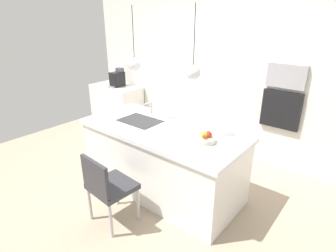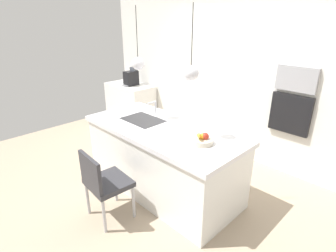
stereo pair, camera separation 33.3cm
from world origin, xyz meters
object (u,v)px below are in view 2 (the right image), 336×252
at_px(fruit_bowl, 202,140).
at_px(coffee_machine, 131,78).
at_px(oven, 290,114).
at_px(microwave, 297,79).
at_px(chair_near, 103,181).

distance_m(fruit_bowl, coffee_machine, 3.24).
bearing_deg(fruit_bowl, oven, 78.50).
height_order(fruit_bowl, oven, oven).
distance_m(microwave, oven, 0.50).
bearing_deg(microwave, fruit_bowl, -101.50).
relative_size(coffee_machine, chair_near, 0.44).
bearing_deg(fruit_bowl, microwave, 78.50).
height_order(microwave, oven, microwave).
xyz_separation_m(microwave, oven, (0.00, 0.00, -0.50)).
relative_size(fruit_bowl, oven, 0.46).
height_order(coffee_machine, chair_near, coffee_machine).
distance_m(oven, chair_near, 2.70).
relative_size(coffee_machine, microwave, 0.70).
bearing_deg(coffee_machine, chair_near, -43.47).
xyz_separation_m(oven, chair_near, (-1.01, -2.47, -0.45)).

